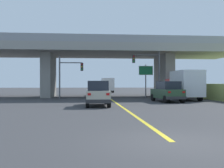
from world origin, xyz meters
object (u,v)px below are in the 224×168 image
suv_lead (98,93)px  traffic_signal_farside (68,72)px  traffic_signal_nearside (150,67)px  highway_sign (146,73)px  semi_truck_distant (107,85)px  sedan_oncoming (101,89)px  suv_crossing (167,92)px  box_truck (184,85)px

suv_lead → traffic_signal_farside: traffic_signal_farside is taller
traffic_signal_nearside → highway_sign: (-0.07, 2.20, -0.64)m
semi_truck_distant → suv_lead: bearing=-95.5°
suv_lead → highway_sign: size_ratio=1.08×
sedan_oncoming → semi_truck_distant: semi_truck_distant is taller
traffic_signal_farside → suv_crossing: bearing=-31.3°
traffic_signal_farside → semi_truck_distant: size_ratio=0.73×
suv_lead → semi_truck_distant: bearing=84.5°
suv_lead → sedan_oncoming: size_ratio=0.98×
suv_lead → suv_crossing: bearing=30.3°
suv_crossing → traffic_signal_farside: traffic_signal_farside is taller
box_truck → traffic_signal_farside: size_ratio=1.29×
semi_truck_distant → traffic_signal_farside: bearing=-105.5°
suv_crossing → box_truck: bearing=39.1°
box_truck → highway_sign: highway_sign is taller
semi_truck_distant → sedan_oncoming: bearing=-98.0°
suv_crossing → highway_sign: bearing=86.2°
sedan_oncoming → highway_sign: (5.44, -6.68, 2.12)m
traffic_signal_farside → sedan_oncoming: bearing=63.7°
suv_lead → semi_truck_distant: semi_truck_distant is taller
traffic_signal_farside → highway_sign: traffic_signal_farside is taller
sedan_oncoming → highway_sign: 8.87m
suv_lead → traffic_signal_nearside: traffic_signal_nearside is taller
highway_sign → semi_truck_distant: (-3.51, 20.41, -1.60)m
box_truck → semi_truck_distant: (-6.60, 25.82, -0.12)m
traffic_signal_nearside → traffic_signal_farside: 9.83m
traffic_signal_farside → semi_truck_distant: (6.24, 22.44, -1.62)m
sedan_oncoming → traffic_signal_farside: (-4.31, -8.71, 2.14)m
suv_lead → highway_sign: 14.11m
sedan_oncoming → traffic_signal_farside: traffic_signal_farside is taller
suv_crossing → sedan_oncoming: bearing=105.0°
highway_sign → box_truck: bearing=-60.2°
traffic_signal_nearside → semi_truck_distant: bearing=99.0°
traffic_signal_nearside → traffic_signal_farside: size_ratio=1.16×
suv_lead → traffic_signal_nearside: 12.41m
sedan_oncoming → traffic_signal_nearside: bearing=-58.2°
traffic_signal_nearside → highway_sign: traffic_signal_nearside is taller
suv_lead → highway_sign: highway_sign is taller
sedan_oncoming → semi_truck_distant: (1.93, 13.72, 0.51)m
sedan_oncoming → semi_truck_distant: 13.87m
box_truck → traffic_signal_nearside: bearing=133.3°
traffic_signal_farside → semi_truck_distant: traffic_signal_farside is taller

